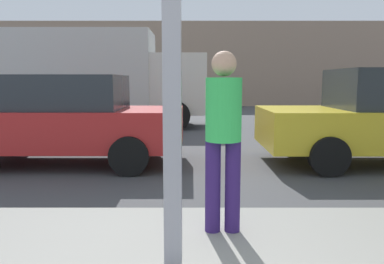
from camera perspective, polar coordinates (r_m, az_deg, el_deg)
ground_plane at (r=9.11m, az=-0.59°, el=-1.82°), size 60.00×60.00×0.00m
building_facade_far at (r=23.29m, az=-0.39°, el=10.10°), size 28.00×1.20×4.97m
parked_car_red at (r=7.23m, az=-19.11°, el=1.88°), size 4.28×1.98×1.61m
box_truck at (r=13.01m, az=-15.02°, el=8.15°), size 7.11×2.44×3.08m
pedestrian at (r=3.39m, az=4.49°, el=0.24°), size 0.32×0.32×1.63m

